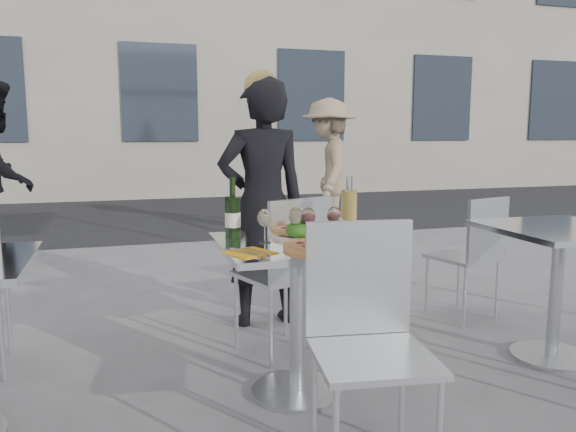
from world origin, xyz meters
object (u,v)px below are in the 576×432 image
object	(u,v)px
side_chair_rfar	(474,248)
napkin_right	(373,248)
pedestrian_b	(328,170)
wineglass_red_a	(308,218)
woman_diner	(262,204)
wineglass_red_b	(334,217)
salad_plate	(301,232)
chair_near	(366,325)
side_table_right	(558,264)
wine_bottle	(233,215)
sugar_shaker	(336,228)
pizza_near	(321,246)
wineglass_white_a	(265,219)
napkin_left	(249,252)
chair_far	(289,263)
main_table	(297,286)
carafe	(349,211)
wineglass_white_b	(296,217)
pizza_far	(301,231)

from	to	relation	value
side_chair_rfar	napkin_right	distance (m)	1.54
pedestrian_b	napkin_right	distance (m)	4.12
wineglass_red_a	napkin_right	size ratio (longest dim) A/B	0.79
woman_diner	wineglass_red_b	world-z (taller)	woman_diner
salad_plate	chair_near	bearing A→B (deg)	-86.94
side_table_right	wine_bottle	size ratio (longest dim) A/B	2.54
sugar_shaker	pizza_near	bearing A→B (deg)	-127.01
side_chair_rfar	salad_plate	world-z (taller)	side_chair_rfar
side_chair_rfar	wine_bottle	bearing A→B (deg)	0.62
side_table_right	pedestrian_b	distance (m)	3.68
woman_diner	sugar_shaker	distance (m)	1.04
chair_near	napkin_right	distance (m)	0.46
wineglass_red_b	wineglass_white_a	bearing A→B (deg)	176.61
sugar_shaker	napkin_left	world-z (taller)	sugar_shaker
chair_far	chair_near	distance (m)	1.06
chair_near	wine_bottle	world-z (taller)	wine_bottle
side_table_right	pedestrian_b	bearing A→B (deg)	89.25
pedestrian_b	main_table	bearing A→B (deg)	-4.32
main_table	woman_diner	bearing A→B (deg)	84.74
chair_near	carafe	xyz separation A→B (m)	(0.23, 0.73, 0.32)
side_table_right	wineglass_white_b	bearing A→B (deg)	178.48
sugar_shaker	wineglass_red_a	size ratio (longest dim) A/B	0.68
side_chair_rfar	sugar_shaker	xyz separation A→B (m)	(-1.25, -0.68, 0.31)
chair_far	side_chair_rfar	size ratio (longest dim) A/B	1.09
side_chair_rfar	pizza_near	xyz separation A→B (m)	(-1.40, -0.87, 0.26)
chair_far	carafe	distance (m)	0.51
wineglass_white_b	napkin_right	distance (m)	0.40
main_table	side_chair_rfar	xyz separation A→B (m)	(1.46, 0.70, -0.04)
chair_far	wineglass_white_a	size ratio (longest dim) A/B	5.78
salad_plate	wineglass_red_a	bearing A→B (deg)	-66.42
main_table	wineglass_white_b	xyz separation A→B (m)	(0.01, 0.04, 0.32)
chair_far	carafe	bearing A→B (deg)	103.86
napkin_left	wine_bottle	bearing A→B (deg)	65.30
carafe	napkin_right	world-z (taller)	carafe
sugar_shaker	wineglass_white_a	xyz separation A→B (m)	(-0.35, 0.01, 0.06)
pizza_far	wineglass_white_a	distance (m)	0.28
wineglass_red_a	sugar_shaker	bearing A→B (deg)	2.27
wineglass_red_b	napkin_right	bearing A→B (deg)	-72.23
side_table_right	pizza_near	size ratio (longest dim) A/B	2.21
napkin_right	chair_near	bearing A→B (deg)	-118.48
side_table_right	carafe	distance (m)	1.24
side_chair_rfar	pizza_near	bearing A→B (deg)	15.75
sugar_shaker	woman_diner	bearing A→B (deg)	95.74
chair_far	side_chair_rfar	xyz separation A→B (m)	(1.36, 0.25, -0.04)
side_table_right	napkin_left	distance (m)	1.79
side_table_right	napkin_right	xyz separation A→B (m)	(-1.23, -0.25, 0.21)
woman_diner	salad_plate	xyz separation A→B (m)	(-0.06, -1.00, -0.01)
wineglass_white_a	napkin_left	distance (m)	0.27
chair_near	side_chair_rfar	size ratio (longest dim) A/B	1.10
wineglass_white_a	wineglass_red_b	distance (m)	0.34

